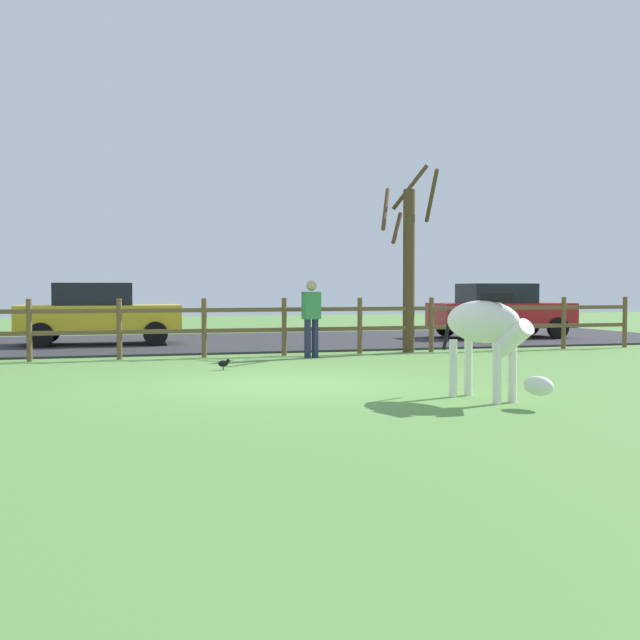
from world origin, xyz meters
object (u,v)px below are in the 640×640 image
bare_tree (409,261)px  visitor_near_fence (311,315)px  crow_on_grass (224,363)px  parked_car_yellow (99,313)px  zebra (487,330)px  parked_car_red (500,310)px

bare_tree → visitor_near_fence: size_ratio=2.66×
crow_on_grass → parked_car_yellow: (-2.11, 6.69, 0.72)m
zebra → crow_on_grass: 5.52m
bare_tree → zebra: bearing=-105.0°
parked_car_red → bare_tree: bearing=-140.4°
bare_tree → crow_on_grass: size_ratio=20.26×
visitor_near_fence → bare_tree: bearing=16.9°
zebra → bare_tree: bearing=75.0°
crow_on_grass → visitor_near_fence: bearing=42.6°
parked_car_red → visitor_near_fence: bearing=-147.6°
bare_tree → zebra: 7.88m
parked_car_red → parked_car_yellow: 11.17m
crow_on_grass → visitor_near_fence: (2.19, 2.01, 0.78)m
zebra → parked_car_red: (6.35, 11.11, -0.08)m
parked_car_yellow → crow_on_grass: bearing=-72.5°
crow_on_grass → parked_car_red: 11.09m
parked_car_yellow → visitor_near_fence: 6.36m
bare_tree → visitor_near_fence: 2.90m
bare_tree → visitor_near_fence: bearing=-163.1°
bare_tree → parked_car_red: (4.33, 3.59, -1.25)m
zebra → parked_car_yellow: 12.41m
bare_tree → parked_car_yellow: size_ratio=1.07×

